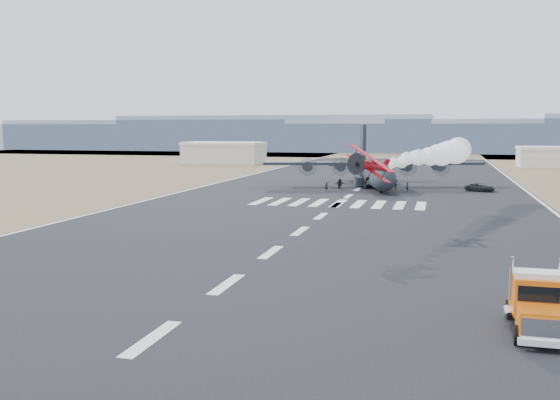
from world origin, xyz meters
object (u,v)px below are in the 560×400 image
at_px(transport_aircraft, 371,171).
at_px(support_vehicle, 480,187).
at_px(crew_f, 340,184).
at_px(crew_d, 339,184).
at_px(crew_h, 364,184).
at_px(hangar_right, 555,157).
at_px(hangar_left, 224,153).
at_px(aerobatic_biplane, 370,165).
at_px(crew_b, 376,185).
at_px(crew_g, 407,187).
at_px(semi_truck, 535,302).
at_px(crew_a, 326,187).
at_px(crew_c, 396,184).
at_px(crew_e, 365,185).

bearing_deg(transport_aircraft, support_vehicle, -26.62).
bearing_deg(crew_f, crew_d, -62.36).
bearing_deg(crew_h, hangar_right, 133.99).
xyz_separation_m(hangar_left, crew_f, (48.59, -72.33, -2.51)).
distance_m(aerobatic_biplane, crew_b, 52.63).
height_order(crew_b, crew_g, crew_b).
bearing_deg(hangar_right, transport_aircraft, -121.59).
xyz_separation_m(semi_truck, crew_d, (-23.59, 78.56, -0.84)).
bearing_deg(crew_h, crew_a, -56.24).
relative_size(crew_a, crew_c, 0.89).
xyz_separation_m(hangar_left, hangar_right, (98.00, 5.00, -0.40)).
bearing_deg(crew_c, crew_g, 178.72).
bearing_deg(transport_aircraft, crew_f, -148.92).
relative_size(semi_truck, crew_c, 4.10).
height_order(aerobatic_biplane, crew_e, aerobatic_biplane).
height_order(transport_aircraft, crew_b, transport_aircraft).
bearing_deg(crew_c, hangar_left, 7.42).
bearing_deg(hangar_left, semi_truck, -64.47).
bearing_deg(crew_e, aerobatic_biplane, 72.87).
distance_m(hangar_left, crew_b, 92.09).
xyz_separation_m(transport_aircraft, crew_h, (-0.78, -3.90, -2.15)).
bearing_deg(crew_e, crew_h, -97.34).
relative_size(transport_aircraft, crew_a, 24.43).
distance_m(support_vehicle, crew_f, 24.88).
bearing_deg(crew_e, hangar_left, -78.03).
relative_size(crew_d, crew_e, 1.03).
bearing_deg(crew_h, crew_c, 70.08).
relative_size(transport_aircraft, crew_d, 23.99).
xyz_separation_m(hangar_left, crew_d, (48.37, -72.09, -2.56)).
bearing_deg(transport_aircraft, crew_d, -151.55).
relative_size(hangar_right, crew_d, 12.10).
bearing_deg(crew_d, hangar_right, 15.86).
height_order(crew_e, crew_h, crew_h).
bearing_deg(crew_a, crew_e, 60.49).
bearing_deg(support_vehicle, aerobatic_biplane, -174.12).
distance_m(aerobatic_biplane, crew_g, 50.70).
xyz_separation_m(hangar_left, crew_h, (52.86, -71.04, -2.50)).
bearing_deg(crew_g, support_vehicle, 105.08).
bearing_deg(support_vehicle, crew_b, 116.84).
distance_m(hangar_left, crew_h, 88.58).
bearing_deg(aerobatic_biplane, crew_f, 117.64).
distance_m(aerobatic_biplane, support_vehicle, 56.29).
relative_size(crew_c, crew_d, 1.10).
bearing_deg(crew_d, crew_e, -45.46).
bearing_deg(transport_aircraft, aerobatic_biplane, -98.51).
bearing_deg(crew_d, hangar_left, 82.50).
bearing_deg(hangar_right, hangar_left, -177.08).
distance_m(support_vehicle, crew_d, 25.09).
relative_size(crew_f, crew_h, 1.00).
relative_size(hangar_left, semi_truck, 3.21).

